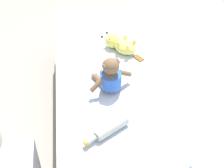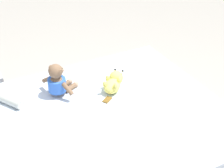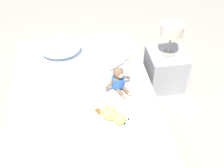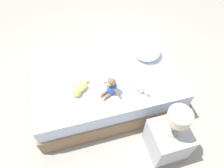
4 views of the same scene
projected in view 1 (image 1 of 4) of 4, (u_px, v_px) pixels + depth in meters
name	position (u px, v px, depth m)	size (l,w,h in m)	color
ground_plane	(159.00, 136.00, 2.46)	(16.00, 16.00, 0.00)	#9E998E
bed	(162.00, 113.00, 2.29)	(1.37, 1.95, 0.50)	#846647
plush_monkey	(110.00, 76.00, 2.03)	(0.27, 0.25, 0.24)	brown
plush_yellow_creature	(120.00, 44.00, 2.33)	(0.27, 0.27, 0.10)	#EAE066
glass_bottle	(110.00, 128.00, 1.83)	(0.25, 0.18, 0.06)	#B7BCB2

